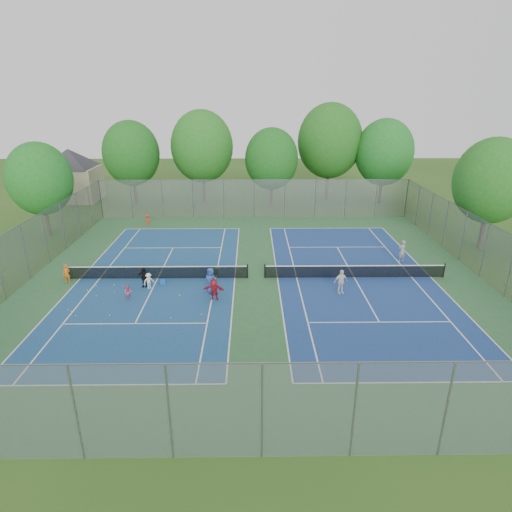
{
  "coord_description": "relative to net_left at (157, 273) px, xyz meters",
  "views": [
    {
      "loc": [
        -0.35,
        -27.87,
        12.3
      ],
      "look_at": [
        0.0,
        1.0,
        1.3
      ],
      "focal_mm": 30.0,
      "sensor_mm": 36.0,
      "label": 1
    }
  ],
  "objects": [
    {
      "name": "child_far_baseline",
      "position": [
        -3.58,
        13.02,
        0.12
      ],
      "size": [
        0.81,
        0.56,
        1.14
      ],
      "primitive_type": "imported",
      "rotation": [
        0.0,
        0.0,
        3.34
      ],
      "color": "red",
      "rests_on": "ground"
    },
    {
      "name": "tree_nl",
      "position": [
        1.0,
        23.0,
        6.09
      ],
      "size": [
        7.2,
        7.2,
        10.69
      ],
      "color": "#443326",
      "rests_on": "ground"
    },
    {
      "name": "tennis_ball_2",
      "position": [
        -2.35,
        -2.22,
        -0.42
      ],
      "size": [
        0.07,
        0.07,
        0.07
      ],
      "primitive_type": "sphere",
      "color": "#C3CF30",
      "rests_on": "ground"
    },
    {
      "name": "tennis_ball_7",
      "position": [
        1.92,
        -5.76,
        -0.42
      ],
      "size": [
        0.07,
        0.07,
        0.07
      ],
      "primitive_type": "sphere",
      "color": "#D3ED37",
      "rests_on": "ground"
    },
    {
      "name": "tree_nc",
      "position": [
        9.0,
        21.0,
        4.94
      ],
      "size": [
        6.0,
        6.0,
        8.85
      ],
      "color": "#443326",
      "rests_on": "ground"
    },
    {
      "name": "tree_side_w",
      "position": [
        -12.0,
        10.0,
        4.79
      ],
      "size": [
        5.6,
        5.6,
        8.47
      ],
      "color": "#443326",
      "rests_on": "ground"
    },
    {
      "name": "student_e",
      "position": [
        4.0,
        -2.34,
        0.41
      ],
      "size": [
        0.99,
        0.81,
        1.74
      ],
      "primitive_type": "imported",
      "rotation": [
        0.0,
        0.0,
        -0.35
      ],
      "color": "#294897",
      "rests_on": "ground"
    },
    {
      "name": "tennis_ball_8",
      "position": [
        -4.25,
        -1.99,
        -0.42
      ],
      "size": [
        0.07,
        0.07,
        0.07
      ],
      "primitive_type": "sphere",
      "color": "#CFE234",
      "rests_on": "ground"
    },
    {
      "name": "student_d",
      "position": [
        -0.61,
        -1.38,
        0.26
      ],
      "size": [
        0.85,
        0.38,
        1.44
      ],
      "primitive_type": "imported",
      "rotation": [
        0.0,
        0.0,
        -0.03
      ],
      "color": "black",
      "rests_on": "ground"
    },
    {
      "name": "student_f",
      "position": [
        4.3,
        -3.38,
        0.27
      ],
      "size": [
        1.38,
        0.6,
        1.44
      ],
      "primitive_type": "imported",
      "rotation": [
        0.0,
        0.0,
        -0.14
      ],
      "color": "#A91824",
      "rests_on": "ground"
    },
    {
      "name": "tree_side_e",
      "position": [
        26.0,
        6.0,
        5.29
      ],
      "size": [
        6.0,
        6.0,
        9.2
      ],
      "color": "#443326",
      "rests_on": "ground"
    },
    {
      "name": "instructor",
      "position": [
        18.35,
        3.06,
        0.42
      ],
      "size": [
        0.75,
        0.63,
        1.74
      ],
      "primitive_type": "imported",
      "rotation": [
        0.0,
        0.0,
        3.54
      ],
      "color": "gray",
      "rests_on": "ground"
    },
    {
      "name": "tennis_ball_1",
      "position": [
        -3.7,
        -5.49,
        -0.42
      ],
      "size": [
        0.07,
        0.07,
        0.07
      ],
      "primitive_type": "sphere",
      "color": "#D0E334",
      "rests_on": "ground"
    },
    {
      "name": "ground",
      "position": [
        7.0,
        0.0,
        -0.46
      ],
      "size": [
        120.0,
        120.0,
        0.0
      ],
      "primitive_type": "plane",
      "color": "#2E5119",
      "rests_on": "ground"
    },
    {
      "name": "tennis_ball_0",
      "position": [
        -3.95,
        -1.24,
        -0.42
      ],
      "size": [
        0.07,
        0.07,
        0.07
      ],
      "primitive_type": "sphere",
      "color": "#E9F539",
      "rests_on": "ground"
    },
    {
      "name": "fence_west",
      "position": [
        -9.0,
        0.0,
        1.54
      ],
      "size": [
        0.1,
        32.0,
        4.0
      ],
      "primitive_type": "cube",
      "rotation": [
        0.0,
        0.0,
        1.57
      ],
      "color": "gray",
      "rests_on": "ground"
    },
    {
      "name": "tennis_ball_11",
      "position": [
        -2.75,
        -1.16,
        -0.42
      ],
      "size": [
        0.07,
        0.07,
        0.07
      ],
      "primitive_type": "sphere",
      "color": "#EFF438",
      "rests_on": "ground"
    },
    {
      "name": "student_c",
      "position": [
        -0.21,
        -1.67,
        0.11
      ],
      "size": [
        0.84,
        0.73,
        1.13
      ],
      "primitive_type": "imported",
      "rotation": [
        0.0,
        0.0,
        0.53
      ],
      "color": "white",
      "rests_on": "ground"
    },
    {
      "name": "tree_nw",
      "position": [
        -7.0,
        22.0,
        5.44
      ],
      "size": [
        6.4,
        6.4,
        9.58
      ],
      "color": "#443326",
      "rests_on": "ground"
    },
    {
      "name": "court_left",
      "position": [
        0.0,
        0.0,
        -0.44
      ],
      "size": [
        10.97,
        23.77,
        0.01
      ],
      "primitive_type": "cube",
      "color": "navy",
      "rests_on": "court_pad"
    },
    {
      "name": "net_left",
      "position": [
        0.0,
        0.0,
        0.0
      ],
      "size": [
        12.87,
        0.1,
        0.91
      ],
      "primitive_type": "cube",
      "color": "black",
      "rests_on": "ground"
    },
    {
      "name": "fence_north",
      "position": [
        7.0,
        16.0,
        1.54
      ],
      "size": [
        32.0,
        0.1,
        4.0
      ],
      "primitive_type": "cube",
      "color": "gray",
      "rests_on": "ground"
    },
    {
      "name": "tennis_ball_10",
      "position": [
        1.99,
        -2.82,
        -0.42
      ],
      "size": [
        0.07,
        0.07,
        0.07
      ],
      "primitive_type": "sphere",
      "color": "#E4F037",
      "rests_on": "ground"
    },
    {
      "name": "ball_hopper",
      "position": [
        4.09,
        0.6,
        -0.21
      ],
      "size": [
        0.33,
        0.33,
        0.5
      ],
      "primitive_type": "cube",
      "rotation": [
        0.0,
        0.0,
        0.43
      ],
      "color": "#268E37",
      "rests_on": "ground"
    },
    {
      "name": "net_right",
      "position": [
        14.0,
        0.0,
        0.0
      ],
      "size": [
        12.87,
        0.1,
        0.91
      ],
      "primitive_type": "cube",
      "color": "black",
      "rests_on": "ground"
    },
    {
      "name": "student_a",
      "position": [
        -6.11,
        -0.6,
        0.21
      ],
      "size": [
        0.5,
        0.34,
        1.33
      ],
      "primitive_type": "imported",
      "rotation": [
        0.0,
        0.0,
        -0.05
      ],
      "color": "orange",
      "rests_on": "ground"
    },
    {
      "name": "teen_court_b",
      "position": [
        12.49,
        -2.53,
        0.37
      ],
      "size": [
        1.05,
        0.67,
        1.66
      ],
      "primitive_type": "imported",
      "rotation": [
        0.0,
        0.0,
        0.29
      ],
      "color": "silver",
      "rests_on": "ground"
    },
    {
      "name": "court_pad",
      "position": [
        7.0,
        0.0,
        -0.45
      ],
      "size": [
        32.0,
        32.0,
        0.01
      ],
      "primitive_type": "cube",
      "color": "#2C5C32",
      "rests_on": "ground"
    },
    {
      "name": "ball_crate",
      "position": [
        0.53,
        -0.95,
        -0.3
      ],
      "size": [
        0.46,
        0.46,
        0.32
      ],
      "primitive_type": "cube",
      "rotation": [
        0.0,
        0.0,
        0.3
      ],
      "color": "#1850B5",
      "rests_on": "ground"
    },
    {
      "name": "tennis_ball_5",
      "position": [
        -4.46,
        -4.71,
        -0.42
      ],
      "size": [
        0.07,
        0.07,
        0.07
      ],
      "primitive_type": "sphere",
      "color": "#BAE134",
      "rests_on": "ground"
    },
    {
      "name": "tree_nr",
      "position": [
        16.0,
        24.0,
        6.59
      ],
      "size": [
        7.6,
        7.6,
        11.42
      ],
      "color": "#443326",
      "rests_on": "ground"
    },
    {
      "name": "fence_east",
      "position": [
        23.0,
        0.0,
        1.54
      ],
      "size": [
        0.1,
        32.0,
        4.0
      ],
      "primitive_type": "cube",
      "rotation": [
        0.0,
        0.0,
        1.57
      ],
      "color": "gray",
      "rests_on": "ground"
    },
    {
      "name": "tennis_ball_6",
      "position": [
        -1.74,
        -5.43,
        -0.42
      ],
      "size": [
        0.07,
        0.07,
        0.07
      ],
      "primitive_type": "sphere",
      "color": "#DAF238",
      "rests_on": "ground"
    },
    {
      "name": "tennis_ball_3",
      "position": [
        3.68,
        -5.4,
        -0.42
      ],
      "size": [
        0.07,
        0.07,
        0.07
      ],
      "primitive_type": "sphere",
      "color": "#B4C52D",
      "rests_on": "ground"
    },
    {
      "name": "tree_ne",
      "position": [
        22.0,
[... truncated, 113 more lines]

